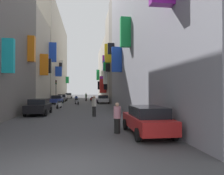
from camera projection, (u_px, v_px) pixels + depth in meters
ground_plane at (81, 103)px, 35.41m from camera, size 140.00×140.00×0.00m
building_left_mid_a at (22, 62)px, 28.22m from camera, size 7.14×9.88×12.46m
building_left_mid_c at (49, 59)px, 49.11m from camera, size 7.22×30.49×19.67m
building_right_near at (160, 10)px, 19.95m from camera, size 7.24×26.40×20.29m
building_right_mid_a at (127, 51)px, 35.20m from camera, size 7.04×4.38×18.07m
building_right_mid_b at (122, 59)px, 40.47m from camera, size 7.35×6.28×17.15m
building_right_mid_c at (112, 72)px, 54.93m from camera, size 7.33×22.94×14.24m
parked_car_red at (147, 120)px, 10.29m from camera, size 1.87×4.22×1.44m
parked_car_blue at (57, 99)px, 34.00m from camera, size 1.94×4.30×1.42m
parked_car_white at (69, 96)px, 57.31m from camera, size 1.88×4.30×1.46m
parked_car_grey at (62, 98)px, 41.62m from camera, size 1.89×4.22×1.44m
parked_car_silver at (103, 99)px, 35.39m from camera, size 2.00×4.27×1.39m
parked_car_black at (39, 106)px, 18.78m from camera, size 1.90×4.15×1.46m
scooter_green at (65, 98)px, 46.73m from camera, size 0.63×1.86×1.13m
scooter_blue at (76, 98)px, 50.08m from camera, size 0.70×1.93×1.13m
scooter_red at (92, 99)px, 42.32m from camera, size 0.81×1.74×1.13m
scooter_white at (59, 105)px, 25.42m from camera, size 0.64×1.98×1.13m
scooter_orange at (94, 98)px, 49.18m from camera, size 0.66×1.94×1.13m
scooter_silver at (77, 101)px, 32.57m from camera, size 0.77×1.72×1.13m
pedestrian_crossing at (86, 97)px, 42.07m from camera, size 0.48×0.48×1.68m
pedestrian_near_left at (94, 106)px, 17.42m from camera, size 0.50×0.50×1.79m
pedestrian_near_right at (117, 118)px, 10.63m from camera, size 0.49×0.49×1.61m
traffic_light_near_corner at (56, 87)px, 37.37m from camera, size 0.26×0.34×4.12m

